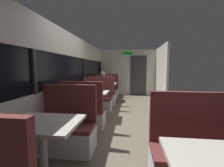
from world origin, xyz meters
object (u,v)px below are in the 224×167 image
at_px(bench_near_window_facing_entry, 67,131).
at_px(coffee_cup_primary, 107,82).
at_px(bench_mid_window_facing_entry, 97,101).
at_px(dining_table_far_window, 105,86).
at_px(bench_far_window_facing_end, 102,96).
at_px(bench_far_window_facing_entry, 108,90).
at_px(dining_table_near_window, 42,130).
at_px(bench_mid_window_facing_end, 84,114).
at_px(seated_passenger, 103,90).
at_px(dining_table_mid_window, 91,95).
at_px(bench_front_aisle_facing_entry, 192,159).

xyz_separation_m(bench_near_window_facing_entry, coffee_cup_primary, (0.06, 4.01, 0.46)).
xyz_separation_m(bench_mid_window_facing_entry, dining_table_far_window, (0.00, 1.65, 0.31)).
bearing_deg(bench_far_window_facing_end, bench_far_window_facing_entry, 90.00).
bearing_deg(dining_table_near_window, bench_near_window_facing_entry, 90.00).
bearing_deg(bench_far_window_facing_end, dining_table_near_window, -90.00).
bearing_deg(dining_table_far_window, bench_mid_window_facing_end, -90.00).
relative_size(dining_table_far_window, bench_far_window_facing_entry, 0.82).
bearing_deg(bench_near_window_facing_entry, dining_table_near_window, -90.00).
height_order(bench_far_window_facing_end, seated_passenger, seated_passenger).
bearing_deg(dining_table_mid_window, dining_table_near_window, -90.00).
height_order(bench_near_window_facing_entry, coffee_cup_primary, bench_near_window_facing_entry).
relative_size(dining_table_mid_window, bench_mid_window_facing_entry, 0.82).
xyz_separation_m(dining_table_mid_window, dining_table_far_window, (0.00, 2.35, 0.00)).
bearing_deg(bench_front_aisle_facing_entry, bench_mid_window_facing_entry, 121.27).
relative_size(bench_near_window_facing_entry, bench_far_window_facing_entry, 1.00).
relative_size(bench_near_window_facing_entry, bench_front_aisle_facing_entry, 1.00).
bearing_deg(bench_far_window_facing_entry, dining_table_mid_window, -90.00).
bearing_deg(bench_near_window_facing_entry, dining_table_far_window, 90.00).
bearing_deg(coffee_cup_primary, seated_passenger, -95.66).
relative_size(bench_near_window_facing_entry, bench_mid_window_facing_end, 1.00).
distance_m(dining_table_mid_window, bench_mid_window_facing_end, 0.77).
height_order(bench_mid_window_facing_entry, bench_far_window_facing_entry, same).
height_order(bench_mid_window_facing_end, coffee_cup_primary, bench_mid_window_facing_end).
bearing_deg(bench_mid_window_facing_end, bench_far_window_facing_entry, 90.00).
xyz_separation_m(bench_near_window_facing_entry, bench_mid_window_facing_entry, (0.00, 2.35, 0.00)).
height_order(dining_table_near_window, bench_mid_window_facing_end, bench_mid_window_facing_end).
height_order(dining_table_far_window, bench_front_aisle_facing_entry, bench_front_aisle_facing_entry).
xyz_separation_m(bench_mid_window_facing_end, dining_table_far_window, (0.00, 3.05, 0.31)).
xyz_separation_m(dining_table_mid_window, bench_front_aisle_facing_entry, (1.79, -2.25, -0.31)).
bearing_deg(coffee_cup_primary, bench_front_aisle_facing_entry, -69.47).
height_order(dining_table_near_window, bench_near_window_facing_entry, bench_near_window_facing_entry).
xyz_separation_m(dining_table_near_window, dining_table_mid_window, (0.00, 2.35, 0.00)).
xyz_separation_m(dining_table_far_window, seated_passenger, (0.00, -0.63, -0.10)).
bearing_deg(bench_far_window_facing_entry, coffee_cup_primary, -84.68).
bearing_deg(bench_front_aisle_facing_entry, dining_table_far_window, 111.28).
bearing_deg(seated_passenger, bench_near_window_facing_entry, -90.00).
height_order(bench_mid_window_facing_end, bench_front_aisle_facing_entry, same).
xyz_separation_m(dining_table_mid_window, bench_far_window_facing_entry, (0.00, 3.05, -0.31)).
height_order(bench_far_window_facing_end, coffee_cup_primary, bench_far_window_facing_end).
bearing_deg(bench_near_window_facing_entry, bench_mid_window_facing_entry, 90.00).
xyz_separation_m(dining_table_mid_window, bench_mid_window_facing_entry, (0.00, 0.70, -0.31)).
bearing_deg(bench_far_window_facing_end, bench_mid_window_facing_entry, -90.00).
relative_size(bench_mid_window_facing_end, dining_table_far_window, 1.22).
distance_m(bench_mid_window_facing_end, dining_table_far_window, 3.06).
height_order(dining_table_near_window, bench_far_window_facing_end, bench_far_window_facing_end).
distance_m(bench_near_window_facing_entry, bench_far_window_facing_entry, 4.69).
bearing_deg(dining_table_far_window, bench_near_window_facing_entry, -90.00).
distance_m(dining_table_near_window, bench_front_aisle_facing_entry, 1.82).
height_order(dining_table_mid_window, bench_far_window_facing_entry, bench_far_window_facing_entry).
bearing_deg(bench_far_window_facing_entry, bench_mid_window_facing_entry, -90.00).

